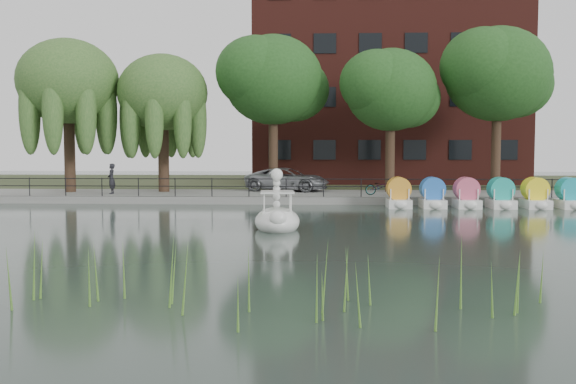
# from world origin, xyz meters

# --- Properties ---
(ground_plane) EXTENTS (120.00, 120.00, 0.00)m
(ground_plane) POSITION_xyz_m (0.00, 0.00, 0.00)
(ground_plane) COLOR #3B4742
(promenade) EXTENTS (40.00, 6.00, 0.40)m
(promenade) POSITION_xyz_m (0.00, 16.00, 0.20)
(promenade) COLOR gray
(promenade) RESTS_ON ground_plane
(kerb) EXTENTS (40.00, 0.25, 0.40)m
(kerb) POSITION_xyz_m (0.00, 13.05, 0.20)
(kerb) COLOR gray
(kerb) RESTS_ON ground_plane
(land_strip) EXTENTS (60.00, 22.00, 0.36)m
(land_strip) POSITION_xyz_m (0.00, 30.00, 0.18)
(land_strip) COLOR #47512D
(land_strip) RESTS_ON ground_plane
(railing) EXTENTS (32.00, 0.05, 1.00)m
(railing) POSITION_xyz_m (0.00, 13.25, 1.15)
(railing) COLOR black
(railing) RESTS_ON promenade
(apartment_building) EXTENTS (20.00, 10.07, 18.00)m
(apartment_building) POSITION_xyz_m (7.00, 29.97, 9.36)
(apartment_building) COLOR #4C1E16
(apartment_building) RESTS_ON land_strip
(willow_left) EXTENTS (5.88, 5.88, 9.01)m
(willow_left) POSITION_xyz_m (-13.00, 16.50, 6.87)
(willow_left) COLOR #473323
(willow_left) RESTS_ON promenade
(willow_mid) EXTENTS (5.32, 5.32, 8.15)m
(willow_mid) POSITION_xyz_m (-7.50, 17.00, 6.25)
(willow_mid) COLOR #473323
(willow_mid) RESTS_ON promenade
(broadleaf_center) EXTENTS (6.00, 6.00, 9.25)m
(broadleaf_center) POSITION_xyz_m (-1.00, 18.00, 7.06)
(broadleaf_center) COLOR #473323
(broadleaf_center) RESTS_ON promenade
(broadleaf_right) EXTENTS (5.40, 5.40, 8.32)m
(broadleaf_right) POSITION_xyz_m (6.00, 17.50, 6.39)
(broadleaf_right) COLOR #473323
(broadleaf_right) RESTS_ON promenade
(broadleaf_far) EXTENTS (6.30, 6.30, 9.71)m
(broadleaf_far) POSITION_xyz_m (12.50, 18.50, 7.40)
(broadleaf_far) COLOR #473323
(broadleaf_far) RESTS_ON promenade
(minivan) EXTENTS (3.98, 6.26, 1.61)m
(minivan) POSITION_xyz_m (-0.13, 17.82, 1.21)
(minivan) COLOR gray
(minivan) RESTS_ON promenade
(bicycle) EXTENTS (0.62, 1.73, 1.00)m
(bicycle) POSITION_xyz_m (5.19, 14.70, 0.90)
(bicycle) COLOR gray
(bicycle) RESTS_ON promenade
(pedestrian) EXTENTS (0.58, 0.78, 1.98)m
(pedestrian) POSITION_xyz_m (-10.01, 14.91, 1.39)
(pedestrian) COLOR black
(pedestrian) RESTS_ON promenade
(swan_boat) EXTENTS (1.87, 2.79, 2.24)m
(swan_boat) POSITION_xyz_m (0.15, 2.72, 0.49)
(swan_boat) COLOR white
(swan_boat) RESTS_ON ground_plane
(pedal_boat_row) EXTENTS (9.65, 1.70, 1.40)m
(pedal_boat_row) POSITION_xyz_m (10.02, 11.54, 0.61)
(pedal_boat_row) COLOR white
(pedal_boat_row) RESTS_ON ground_plane
(reed_bank) EXTENTS (24.00, 2.40, 1.20)m
(reed_bank) POSITION_xyz_m (2.00, -9.50, 0.60)
(reed_bank) COLOR #669938
(reed_bank) RESTS_ON ground_plane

